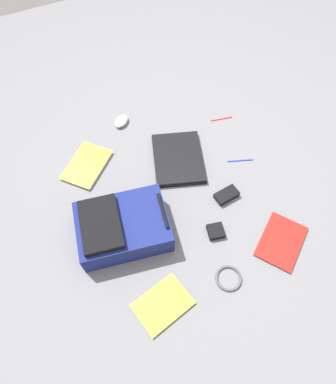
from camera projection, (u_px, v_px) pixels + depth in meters
The scene contains 12 objects.
ground_plane at pixel (174, 195), 1.75m from camera, with size 3.94×3.94×0.00m, color slate.
backpack at pixel (122, 227), 1.58m from camera, with size 0.38×0.47×0.16m.
laptop at pixel (178, 158), 1.85m from camera, with size 0.41×0.36×0.03m.
book_manual at pixel (281, 241), 1.61m from camera, with size 0.30×0.32×0.01m.
book_comic at pixel (163, 304), 1.46m from camera, with size 0.21×0.26×0.01m.
book_blue at pixel (87, 165), 1.83m from camera, with size 0.31×0.32×0.02m.
computer_mouse at pixel (122, 121), 1.99m from camera, with size 0.07×0.10×0.04m, color silver.
cable_coil at pixel (229, 278), 1.52m from camera, with size 0.12×0.12×0.01m, color #4C4C51.
power_brick at pixel (227, 195), 1.73m from camera, with size 0.07×0.12×0.03m, color black.
pen_black at pixel (240, 160), 1.86m from camera, with size 0.01×0.01×0.14m, color #1933B2.
pen_blue at pixel (222, 119), 2.02m from camera, with size 0.01×0.01×0.13m, color red.
earbud_pouch at pixel (216, 231), 1.63m from camera, with size 0.08×0.08×0.03m, color black.
Camera 1 is at (0.78, -0.42, 1.51)m, focal length 31.70 mm.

